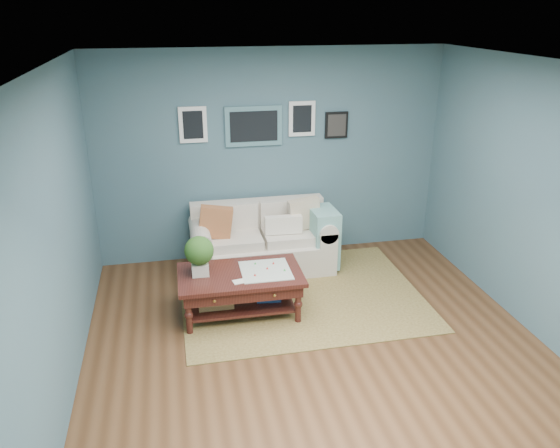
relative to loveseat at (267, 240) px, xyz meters
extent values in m
plane|color=brown|center=(0.15, -2.02, -0.38)|extent=(5.00, 5.00, 0.00)
plane|color=white|center=(0.15, -2.02, 2.32)|extent=(5.00, 5.00, 0.00)
cube|color=#3F5E6C|center=(0.15, 0.48, 0.97)|extent=(4.50, 0.02, 2.70)
cube|color=#3F5E6C|center=(0.15, -4.52, 0.97)|extent=(4.50, 0.02, 2.70)
cube|color=#3F5E6C|center=(-2.10, -2.02, 0.97)|extent=(0.02, 5.00, 2.70)
cube|color=#3F5E6C|center=(2.40, -2.02, 0.97)|extent=(0.02, 5.00, 2.70)
cube|color=slate|center=(-0.08, 0.45, 1.37)|extent=(0.72, 0.03, 0.50)
cube|color=black|center=(-0.08, 0.43, 1.37)|extent=(0.60, 0.01, 0.38)
cube|color=white|center=(-0.83, 0.45, 1.42)|extent=(0.34, 0.03, 0.44)
cube|color=white|center=(0.54, 0.45, 1.44)|extent=(0.34, 0.03, 0.44)
cube|color=black|center=(1.00, 0.45, 1.34)|extent=(0.30, 0.03, 0.34)
cube|color=brown|center=(0.24, -0.82, -0.37)|extent=(2.75, 2.20, 0.01)
cube|color=beige|center=(-0.08, -0.03, -0.18)|extent=(1.31, 0.81, 0.39)
cube|color=beige|center=(-0.08, 0.28, 0.23)|extent=(1.72, 0.20, 0.44)
cube|color=beige|center=(-0.85, -0.03, -0.09)|extent=(0.22, 0.81, 0.57)
cube|color=beige|center=(0.69, -0.03, -0.09)|extent=(0.22, 0.81, 0.57)
cylinder|color=beige|center=(-0.85, -0.03, 0.19)|extent=(0.24, 0.81, 0.24)
cylinder|color=beige|center=(0.69, -0.03, 0.19)|extent=(0.24, 0.81, 0.24)
cube|color=beige|center=(-0.43, -0.09, 0.07)|extent=(0.67, 0.52, 0.12)
cube|color=beige|center=(0.27, -0.09, 0.07)|extent=(0.67, 0.52, 0.12)
cube|color=beige|center=(-0.43, 0.17, 0.30)|extent=(0.67, 0.11, 0.33)
cube|color=beige|center=(0.27, 0.17, 0.30)|extent=(0.67, 0.11, 0.33)
cube|color=#BE462E|center=(-0.65, -0.08, 0.33)|extent=(0.45, 0.16, 0.44)
cube|color=beige|center=(0.47, -0.02, 0.33)|extent=(0.44, 0.17, 0.43)
cube|color=silver|center=(0.18, -0.13, 0.25)|extent=(0.46, 0.11, 0.22)
cube|color=#76B4AD|center=(0.69, -0.14, 0.05)|extent=(0.31, 0.51, 0.74)
cube|color=black|center=(-0.49, -1.06, 0.09)|extent=(1.33, 0.79, 0.04)
cube|color=black|center=(-0.49, -1.06, 0.01)|extent=(1.24, 0.70, 0.13)
cube|color=black|center=(-0.49, -1.06, -0.25)|extent=(1.13, 0.59, 0.03)
sphere|color=gold|center=(-0.81, -1.41, 0.01)|extent=(0.03, 0.03, 0.03)
sphere|color=gold|center=(-0.19, -1.42, 0.01)|extent=(0.03, 0.03, 0.03)
cylinder|color=black|center=(-1.07, -1.35, -0.15)|extent=(0.07, 0.07, 0.45)
cylinder|color=black|center=(0.08, -1.37, -0.15)|extent=(0.07, 0.07, 0.45)
cylinder|color=black|center=(-1.06, -0.76, -0.15)|extent=(0.07, 0.07, 0.45)
cylinder|color=black|center=(0.08, -0.77, -0.15)|extent=(0.07, 0.07, 0.45)
cube|color=beige|center=(-0.91, -1.00, 0.18)|extent=(0.18, 0.18, 0.13)
sphere|color=#225318|center=(-0.91, -1.00, 0.39)|extent=(0.31, 0.31, 0.31)
cube|color=silver|center=(-0.22, -1.07, 0.12)|extent=(0.54, 0.54, 0.01)
cube|color=tan|center=(-0.77, -1.06, -0.13)|extent=(0.38, 0.27, 0.22)
cube|color=#254C91|center=(-0.18, -1.05, -0.18)|extent=(0.27, 0.20, 0.12)
camera|label=1|loc=(-1.14, -6.25, 2.77)|focal=35.00mm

